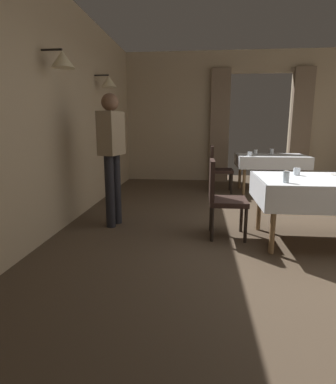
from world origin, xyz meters
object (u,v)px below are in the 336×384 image
object	(u,v)px
glass_mid_b	(286,177)
glass_mid_c	(297,172)
glass_far_a	(272,152)
person_diner_standing_aside	(112,149)
chair_mid_left	(221,195)
glass_far_b	(255,152)
glass_far_c	(250,154)
dining_table_far	(271,160)
chair_far_left	(218,167)
dining_table_mid	(326,186)

from	to	relation	value
glass_mid_b	glass_mid_c	size ratio (longest dim) A/B	1.40
glass_far_a	person_diner_standing_aside	distance (m)	3.64
chair_mid_left	glass_far_b	xyz separation A→B (m)	(0.87, 2.89, 0.28)
glass_far_b	person_diner_standing_aside	size ratio (longest dim) A/B	0.05
glass_far_c	dining_table_far	bearing A→B (deg)	30.29
chair_far_left	glass_far_a	bearing A→B (deg)	11.94
dining_table_mid	chair_far_left	distance (m)	2.92
dining_table_far	person_diner_standing_aside	size ratio (longest dim) A/B	0.78
glass_mid_c	glass_far_b	xyz separation A→B (m)	(-0.01, 2.79, 0.00)
dining_table_mid	glass_far_c	bearing A→B (deg)	99.89
dining_table_far	glass_far_a	size ratio (longest dim) A/B	11.51
glass_mid_b	glass_far_a	world-z (taller)	glass_mid_b
dining_table_mid	glass_far_b	distance (m)	3.01
chair_far_left	glass_mid_b	size ratio (longest dim) A/B	7.76
glass_mid_c	person_diner_standing_aside	distance (m)	2.30
glass_mid_b	glass_far_b	size ratio (longest dim) A/B	1.30
glass_mid_c	chair_far_left	bearing A→B (deg)	107.17
glass_mid_c	glass_far_a	bearing A→B (deg)	83.60
chair_mid_left	glass_far_a	xyz separation A→B (m)	(1.18, 2.85, 0.29)
chair_far_left	glass_far_b	size ratio (longest dim) A/B	10.10
dining_table_far	glass_mid_b	distance (m)	3.21
glass_far_b	glass_mid_b	bearing A→B (deg)	-94.33
chair_far_left	glass_mid_c	xyz separation A→B (m)	(0.78, -2.52, 0.28)
person_diner_standing_aside	dining_table_far	bearing A→B (deg)	43.55
dining_table_mid	dining_table_far	xyz separation A→B (m)	(0.02, 2.83, -0.00)
dining_table_mid	chair_mid_left	world-z (taller)	chair_mid_left
chair_far_left	glass_far_a	size ratio (longest dim) A/B	7.94
dining_table_mid	chair_far_left	xyz separation A→B (m)	(-1.04, 2.73, -0.14)
dining_table_far	chair_mid_left	bearing A→B (deg)	-112.89
chair_mid_left	chair_far_left	bearing A→B (deg)	87.94
glass_mid_b	dining_table_mid	bearing A→B (deg)	31.82
glass_far_b	glass_far_c	xyz separation A→B (m)	(-0.18, -0.43, -0.00)
chair_mid_left	glass_far_a	bearing A→B (deg)	67.49
chair_mid_left	glass_mid_c	size ratio (longest dim) A/B	10.84
dining_table_mid	glass_far_c	size ratio (longest dim) A/B	17.81
glass_far_a	glass_far_b	distance (m)	0.32
chair_far_left	glass_far_a	distance (m)	1.15
glass_mid_c	glass_far_b	size ratio (longest dim) A/B	0.93
glass_mid_c	person_diner_standing_aside	xyz separation A→B (m)	(-2.28, 0.20, 0.23)
chair_mid_left	person_diner_standing_aside	xyz separation A→B (m)	(-1.40, 0.30, 0.51)
dining_table_far	dining_table_mid	bearing A→B (deg)	-90.34
dining_table_mid	glass_mid_b	world-z (taller)	glass_mid_b
chair_far_left	glass_far_c	world-z (taller)	chair_far_left
dining_table_far	glass_mid_b	world-z (taller)	glass_mid_b
dining_table_mid	chair_far_left	size ratio (longest dim) A/B	1.62
glass_mid_c	glass_far_a	xyz separation A→B (m)	(0.31, 2.75, 0.02)
dining_table_mid	dining_table_far	bearing A→B (deg)	89.66
glass_mid_b	glass_far_a	distance (m)	3.33
glass_mid_c	glass_far_a	size ratio (longest dim) A/B	0.73
chair_mid_left	dining_table_far	bearing A→B (deg)	67.11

